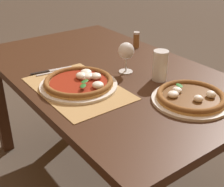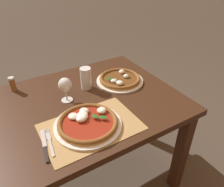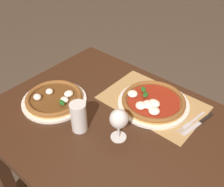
# 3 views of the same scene
# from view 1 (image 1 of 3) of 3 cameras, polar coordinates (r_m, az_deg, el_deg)

# --- Properties ---
(ground_plane) EXTENTS (24.00, 24.00, 0.00)m
(ground_plane) POSITION_cam_1_polar(r_m,az_deg,el_deg) (2.02, -0.75, -15.35)
(ground_plane) COLOR #473D33
(dining_table) EXTENTS (1.49, 0.90, 0.74)m
(dining_table) POSITION_cam_1_polar(r_m,az_deg,el_deg) (1.65, -0.88, 1.30)
(dining_table) COLOR #382114
(dining_table) RESTS_ON ground
(paper_placemat) EXTENTS (0.50, 0.33, 0.00)m
(paper_placemat) POSITION_cam_1_polar(r_m,az_deg,el_deg) (1.42, -6.32, 0.95)
(paper_placemat) COLOR #A88451
(paper_placemat) RESTS_ON dining_table
(pizza_near) EXTENTS (0.35, 0.35, 0.05)m
(pizza_near) POSITION_cam_1_polar(r_m,az_deg,el_deg) (1.43, -5.93, 2.08)
(pizza_near) COLOR silver
(pizza_near) RESTS_ON paper_placemat
(pizza_far) EXTENTS (0.33, 0.33, 0.05)m
(pizza_far) POSITION_cam_1_polar(r_m,az_deg,el_deg) (1.34, 14.19, -0.67)
(pizza_far) COLOR silver
(pizza_far) RESTS_ON dining_table
(wine_glass) EXTENTS (0.08, 0.08, 0.16)m
(wine_glass) POSITION_cam_1_polar(r_m,az_deg,el_deg) (1.54, 2.60, 7.55)
(wine_glass) COLOR silver
(wine_glass) RESTS_ON dining_table
(pint_glass) EXTENTS (0.07, 0.07, 0.15)m
(pint_glass) POSITION_cam_1_polar(r_m,az_deg,el_deg) (1.49, 8.80, 4.98)
(pint_glass) COLOR silver
(pint_glass) RESTS_ON dining_table
(fork) EXTENTS (0.04, 0.20, 0.00)m
(fork) POSITION_cam_1_polar(r_m,az_deg,el_deg) (1.60, -10.15, 3.94)
(fork) COLOR #B7B7BC
(fork) RESTS_ON paper_placemat
(knife) EXTENTS (0.05, 0.21, 0.01)m
(knife) POSITION_cam_1_polar(r_m,az_deg,el_deg) (1.62, -10.95, 4.15)
(knife) COLOR black
(knife) RESTS_ON paper_placemat
(pepper_shaker) EXTENTS (0.04, 0.04, 0.10)m
(pepper_shaker) POSITION_cam_1_polar(r_m,az_deg,el_deg) (1.92, 4.48, 9.78)
(pepper_shaker) COLOR brown
(pepper_shaker) RESTS_ON dining_table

